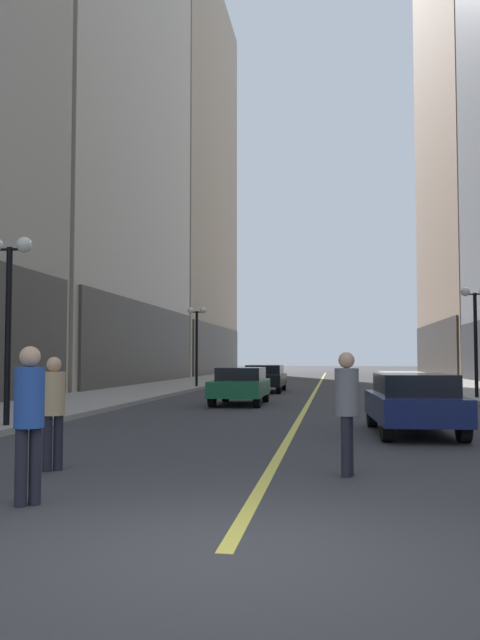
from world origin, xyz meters
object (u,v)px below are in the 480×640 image
Objects in this scene: car_black at (265,377)px; street_lamp_right_mid at (475,317)px; car_navy at (413,401)px; pedestrian_in_tan_trench at (53,404)px; car_green at (241,384)px; pedestrian_in_blue_hoodie at (29,412)px; street_lamp_left_far at (197,329)px; street_lamp_left_near at (9,288)px; pedestrian_in_grey_suit at (347,403)px.

car_black is 1.03× the size of street_lamp_right_mid.
car_black is (-5.10, 17.82, 0.00)m from car_navy.
street_lamp_right_mid reaches higher than car_navy.
street_lamp_right_mid is at bearing 61.16° from pedestrian_in_tan_trench.
pedestrian_in_blue_hoodie is at bearing -90.35° from car_green.
car_navy is 10.18m from car_green.
car_navy is 8.06m from pedestrian_in_tan_trench.
car_black is 2.55× the size of pedestrian_in_blue_hoodie.
car_black is 1.03× the size of street_lamp_left_far.
street_lamp_left_far is (-3.90, 28.14, 2.20)m from pedestrian_in_blue_hoodie.
car_black is at bearing 105.98° from car_navy.
pedestrian_in_tan_trench is 0.38× the size of street_lamp_right_mid.
car_green is at bearing 119.73° from car_navy.
car_black is 23.38m from pedestrian_in_tan_trench.
street_lamp_left_near is at bearing 123.76° from pedestrian_in_tan_trench.
car_navy is 2.49× the size of pedestrian_in_tan_trench.
street_lamp_left_far is at bearing 97.06° from pedestrian_in_tan_trench.
car_black is at bearing -32.52° from street_lamp_left_far.
street_lamp_right_mid is at bearing 65.66° from pedestrian_in_blue_hoodie.
pedestrian_in_tan_trench is 0.38× the size of street_lamp_left_near.
street_lamp_right_mid is at bearing 72.99° from pedestrian_in_grey_suit.
pedestrian_in_blue_hoodie reaches higher than car_green.
pedestrian_in_blue_hoodie reaches higher than car_navy.
street_lamp_right_mid is (5.28, 17.28, 2.24)m from pedestrian_in_grey_suit.
car_black is at bearing 98.74° from pedestrian_in_grey_suit.
pedestrian_in_grey_suit is (4.31, 0.14, 0.04)m from pedestrian_in_tan_trench.
car_black is 2.62× the size of pedestrian_in_grey_suit.
car_black is 23.49m from pedestrian_in_grey_suit.
street_lamp_left_near is at bearing -135.40° from street_lamp_right_mid.
car_green is 2.40× the size of pedestrian_in_grey_suit.
pedestrian_in_blue_hoodie is 8.35m from street_lamp_left_near.
car_navy is 2.40× the size of pedestrian_in_grey_suit.
street_lamp_right_mid is at bearing 72.48° from car_navy.
street_lamp_left_far is at bearing 147.48° from car_black.
car_green is (-5.05, 8.84, 0.00)m from car_navy.
car_navy is 0.95× the size of street_lamp_left_near.
pedestrian_in_blue_hoodie is (-5.15, -7.80, 0.34)m from car_navy.
street_lamp_left_far reaches higher than pedestrian_in_tan_trench.
car_green is 9.65m from street_lamp_right_mid.
street_lamp_right_mid is (8.90, 19.68, 2.20)m from pedestrian_in_blue_hoodie.
pedestrian_in_tan_trench is 4.31m from pedestrian_in_grey_suit.
pedestrian_in_blue_hoodie is (-0.10, -16.64, 0.34)m from car_green.
pedestrian_in_tan_trench is at bearing -118.84° from street_lamp_right_mid.
pedestrian_in_tan_trench is 6.20m from street_lamp_left_near.
street_lamp_left_near is 17.98m from street_lamp_right_mid.
street_lamp_left_near is 1.00× the size of street_lamp_right_mid.
pedestrian_in_blue_hoodie is at bearing -90.11° from car_black.
pedestrian_in_tan_trench is at bearing -82.94° from street_lamp_left_far.
car_green is 12.43m from street_lamp_left_far.
street_lamp_left_near is (-3.21, 4.80, 2.28)m from pedestrian_in_tan_trench.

